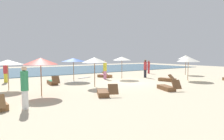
{
  "coord_description": "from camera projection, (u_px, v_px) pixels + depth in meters",
  "views": [
    {
      "loc": [
        -10.61,
        -12.84,
        2.39
      ],
      "look_at": [
        -1.4,
        0.72,
        1.1
      ],
      "focal_mm": 31.2,
      "sensor_mm": 36.0,
      "label": 1
    }
  ],
  "objects": [
    {
      "name": "lounger_5",
      "position": [
        105.0,
        76.0,
        20.52
      ],
      "size": [
        1.3,
        1.78,
        0.68
      ],
      "color": "brown",
      "rests_on": "ground_plane"
    },
    {
      "name": "person_3",
      "position": [
        149.0,
        67.0,
        24.75
      ],
      "size": [
        0.43,
        0.43,
        1.69
      ],
      "color": "#BF3338",
      "rests_on": "ground_plane"
    },
    {
      "name": "lounger_6",
      "position": [
        53.0,
        82.0,
        15.76
      ],
      "size": [
        0.73,
        1.71,
        0.72
      ],
      "color": "brown",
      "rests_on": "ground_plane"
    },
    {
      "name": "lounger_0",
      "position": [
        167.0,
        79.0,
        17.52
      ],
      "size": [
        1.05,
        1.8,
        0.67
      ],
      "color": "brown",
      "rests_on": "ground_plane"
    },
    {
      "name": "umbrella_4",
      "position": [
        188.0,
        59.0,
        17.99
      ],
      "size": [
        2.06,
        2.06,
        2.2
      ],
      "color": "olive",
      "rests_on": "ground_plane"
    },
    {
      "name": "umbrella_0",
      "position": [
        186.0,
        57.0,
        23.11
      ],
      "size": [
        1.84,
        1.84,
        2.34
      ],
      "color": "brown",
      "rests_on": "ground_plane"
    },
    {
      "name": "umbrella_2",
      "position": [
        8.0,
        62.0,
        13.03
      ],
      "size": [
        1.96,
        1.96,
        2.06
      ],
      "color": "olive",
      "rests_on": "ground_plane"
    },
    {
      "name": "person_0",
      "position": [
        105.0,
        70.0,
        19.07
      ],
      "size": [
        0.36,
        0.36,
        1.83
      ],
      "color": "#D17299",
      "rests_on": "ground_plane"
    },
    {
      "name": "surfboard",
      "position": [
        84.0,
        77.0,
        20.18
      ],
      "size": [
        1.95,
        1.05,
        0.07
      ],
      "color": "silver",
      "rests_on": "ground_plane"
    },
    {
      "name": "person_4",
      "position": [
        6.0,
        72.0,
        16.64
      ],
      "size": [
        0.46,
        0.46,
        1.79
      ],
      "color": "yellow",
      "rests_on": "ground_plane"
    },
    {
      "name": "lounger_2",
      "position": [
        104.0,
        93.0,
        11.39
      ],
      "size": [
        1.26,
        1.76,
        0.71
      ],
      "color": "brown",
      "rests_on": "ground_plane"
    },
    {
      "name": "umbrella_6",
      "position": [
        95.0,
        60.0,
        14.41
      ],
      "size": [
        1.88,
        1.88,
        2.2
      ],
      "color": "brown",
      "rests_on": "ground_plane"
    },
    {
      "name": "person_1",
      "position": [
        145.0,
        68.0,
        20.34
      ],
      "size": [
        0.35,
        0.35,
        1.89
      ],
      "color": "#26262D",
      "rests_on": "ground_plane"
    },
    {
      "name": "umbrella_3",
      "position": [
        73.0,
        60.0,
        17.54
      ],
      "size": [
        2.2,
        2.2,
        2.09
      ],
      "color": "olive",
      "rests_on": "ground_plane"
    },
    {
      "name": "ground_plane",
      "position": [
        130.0,
        83.0,
        16.72
      ],
      "size": [
        60.0,
        60.0,
        0.0
      ],
      "primitive_type": "plane",
      "color": "beige"
    },
    {
      "name": "ocean_water",
      "position": [
        62.0,
        70.0,
        30.74
      ],
      "size": [
        48.0,
        16.0,
        0.06
      ],
      "primitive_type": "cube",
      "color": "#3D6075",
      "rests_on": "ground_plane"
    },
    {
      "name": "umbrella_1",
      "position": [
        122.0,
        59.0,
        19.09
      ],
      "size": [
        1.82,
        1.82,
        2.19
      ],
      "color": "brown",
      "rests_on": "ground_plane"
    },
    {
      "name": "umbrella_5",
      "position": [
        41.0,
        61.0,
        11.18
      ],
      "size": [
        1.95,
        1.95,
        2.22
      ],
      "color": "brown",
      "rests_on": "ground_plane"
    },
    {
      "name": "lounger_3",
      "position": [
        167.0,
        88.0,
        13.16
      ],
      "size": [
        1.1,
        1.76,
        0.72
      ],
      "color": "brown",
      "rests_on": "ground_plane"
    },
    {
      "name": "person_2",
      "position": [
        25.0,
        87.0,
        8.48
      ],
      "size": [
        0.33,
        0.33,
        1.9
      ],
      "color": "white",
      "rests_on": "ground_plane"
    }
  ]
}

